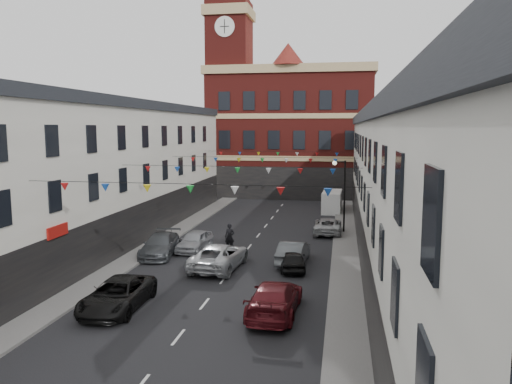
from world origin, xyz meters
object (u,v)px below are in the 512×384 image
Objects in this scene: car_left_d at (160,245)px; pedestrian at (230,237)px; street_lamp at (342,186)px; car_left_c at (117,295)px; car_right_f at (328,226)px; car_left_e at (195,241)px; car_right_c at (275,298)px; moving_car at (219,256)px; car_right_d at (293,260)px; car_right_e at (293,252)px; white_van at (332,202)px.

pedestrian is at bearing 22.05° from car_left_d.
street_lamp reaches higher than car_left_c.
car_right_f is at bearing 62.35° from car_left_c.
car_left_c reaches higher than car_left_e.
car_right_c is 8.26m from moving_car.
moving_car reaches higher than car_left_c.
moving_car is at bearing -80.53° from pedestrian.
street_lamp is at bearing -97.24° from car_right_c.
car_right_f is (1.80, 10.97, 0.03)m from car_right_d.
car_left_d is at bearing -147.36° from pedestrian.
car_left_d is 2.64× the size of pedestrian.
car_right_d is 0.78× the size of car_right_f.
moving_car reaches higher than car_right_c.
car_left_e is at bearing -12.77° from car_right_e.
car_left_d is 4.88m from pedestrian.
white_van is at bearing -101.06° from moving_car.
pedestrian is at bearing -137.29° from street_lamp.
car_right_e reaches higher than car_left_c.
street_lamp is at bearing -102.55° from car_right_e.
white_van reaches higher than pedestrian.
car_left_d is at bearing -21.04° from moving_car.
moving_car is at bearing -104.01° from white_van.
car_right_d is 1.44m from car_right_e.
pedestrian is (-0.39, 4.59, 0.19)m from moving_car.
car_right_f is at bearing -97.17° from car_right_e.
moving_car is at bearing -1.95° from car_right_d.
car_right_c is at bearing -91.88° from white_van.
car_right_f is (11.00, 9.12, -0.07)m from car_left_d.
street_lamp is 1.25× the size of car_right_f.
car_right_d is at bearing 80.15° from car_right_f.
car_right_e is at bearing -106.64° from street_lamp.
car_right_c is 18.49m from car_right_f.
car_left_c is (-10.44, -19.43, -3.18)m from street_lamp.
moving_car reaches higher than car_left_e.
car_left_d is 1.06× the size of car_right_f.
car_right_f is (9.39, 19.10, -0.06)m from car_left_c.
moving_car is at bearing 27.09° from car_right_e.
car_right_d is at bearing -35.68° from pedestrian.
car_right_e is 20.49m from white_van.
street_lamp is 10.94m from pedestrian.
car_left_d is at bearing -132.44° from car_left_e.
moving_car is at bearing -56.06° from car_right_c.
pedestrian is (-6.70, -6.82, 0.29)m from car_right_f.
moving_car is at bearing -122.07° from street_lamp.
pedestrian is at bearing -65.78° from car_right_c.
car_right_e is (7.20, -2.18, 0.03)m from car_left_e.
car_left_c is 1.25× the size of car_left_e.
pedestrian is at bearing 76.16° from car_left_c.
car_left_d is 9.39m from car_right_d.
car_left_d is 0.91× the size of moving_car.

